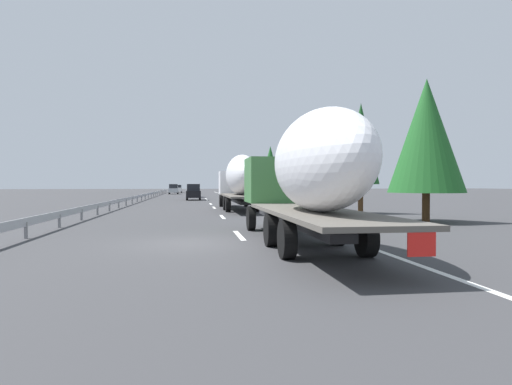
{
  "coord_description": "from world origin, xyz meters",
  "views": [
    {
      "loc": [
        -14.99,
        -0.03,
        1.99
      ],
      "look_at": [
        15.01,
        -4.32,
        1.41
      ],
      "focal_mm": 31.09,
      "sensor_mm": 36.0,
      "label": 1
    }
  ],
  "objects": [
    {
      "name": "car_white_van",
      "position": [
        88.3,
        3.33,
        0.91
      ],
      "size": [
        4.08,
        1.8,
        1.8
      ],
      "color": "white",
      "rests_on": "ground_plane"
    },
    {
      "name": "guardrail_median",
      "position": [
        43.0,
        6.0,
        0.58
      ],
      "size": [
        94.0,
        0.1,
        0.76
      ],
      "color": "#9EA0A5",
      "rests_on": "ground_plane"
    },
    {
      "name": "tree_4",
      "position": [
        50.47,
        -12.7,
        4.01
      ],
      "size": [
        2.66,
        2.66,
        6.55
      ],
      "color": "#472D19",
      "rests_on": "ground_plane"
    },
    {
      "name": "lane_stripe_1",
      "position": [
        11.71,
        -1.8,
        0.0
      ],
      "size": [
        3.2,
        0.2,
        0.01
      ],
      "primitive_type": "cube",
      "color": "white",
      "rests_on": "ground_plane"
    },
    {
      "name": "tree_2",
      "position": [
        13.72,
        -11.31,
        4.7
      ],
      "size": [
        2.48,
        2.48,
        7.48
      ],
      "color": "#472D19",
      "rests_on": "ground_plane"
    },
    {
      "name": "lane_stripe_3",
      "position": [
        29.36,
        -1.8,
        0.0
      ],
      "size": [
        3.2,
        0.2,
        0.01
      ],
      "primitive_type": "cube",
      "color": "white",
      "rests_on": "ground_plane"
    },
    {
      "name": "lane_stripe_0",
      "position": [
        2.0,
        -1.8,
        0.0
      ],
      "size": [
        3.2,
        0.2,
        0.01
      ],
      "primitive_type": "cube",
      "color": "white",
      "rests_on": "ground_plane"
    },
    {
      "name": "truck_lead",
      "position": [
        18.81,
        -3.6,
        2.4
      ],
      "size": [
        14.32,
        2.55,
        4.14
      ],
      "color": "silver",
      "rests_on": "ground_plane"
    },
    {
      "name": "road_sign",
      "position": [
        43.34,
        -6.7,
        2.17
      ],
      "size": [
        0.1,
        0.9,
        3.14
      ],
      "color": "gray",
      "rests_on": "ground_plane"
    },
    {
      "name": "edge_line_right",
      "position": [
        45.0,
        -5.5,
        0.0
      ],
      "size": [
        110.0,
        0.2,
        0.01
      ],
      "primitive_type": "cube",
      "color": "white",
      "rests_on": "ground_plane"
    },
    {
      "name": "lane_stripe_4",
      "position": [
        40.23,
        -1.8,
        0.0
      ],
      "size": [
        3.2,
        0.2,
        0.01
      ],
      "primitive_type": "cube",
      "color": "white",
      "rests_on": "ground_plane"
    },
    {
      "name": "car_blue_sedan",
      "position": [
        52.67,
        -0.1,
        0.93
      ],
      "size": [
        4.74,
        1.82,
        1.83
      ],
      "color": "#28479E",
      "rests_on": "ground_plane"
    },
    {
      "name": "tree_1",
      "position": [
        40.57,
        -9.83,
        4.31
      ],
      "size": [
        2.68,
        2.68,
        6.84
      ],
      "color": "#472D19",
      "rests_on": "ground_plane"
    },
    {
      "name": "car_silver_hatch",
      "position": [
        74.06,
        3.74,
        0.98
      ],
      "size": [
        4.03,
        1.86,
        1.98
      ],
      "color": "#ADB2B7",
      "rests_on": "ground_plane"
    },
    {
      "name": "car_black_suv",
      "position": [
        40.33,
        -0.11,
        0.99
      ],
      "size": [
        4.1,
        1.79,
        2.0
      ],
      "color": "black",
      "rests_on": "ground_plane"
    },
    {
      "name": "tree_3",
      "position": [
        6.69,
        -12.14,
        4.51
      ],
      "size": [
        3.93,
        3.93,
        7.5
      ],
      "color": "#472D19",
      "rests_on": "ground_plane"
    },
    {
      "name": "truck_trailing",
      "position": [
        -1.32,
        -3.6,
        2.35
      ],
      "size": [
        13.61,
        2.55,
        4.08
      ],
      "color": "#387038",
      "rests_on": "ground_plane"
    },
    {
      "name": "lane_stripe_5",
      "position": [
        45.68,
        -1.8,
        0.0
      ],
      "size": [
        3.2,
        0.2,
        0.01
      ],
      "primitive_type": "cube",
      "color": "white",
      "rests_on": "ground_plane"
    },
    {
      "name": "ground_plane",
      "position": [
        40.0,
        0.0,
        0.0
      ],
      "size": [
        260.0,
        260.0,
        0.0
      ],
      "primitive_type": "plane",
      "color": "#38383A"
    },
    {
      "name": "tree_0",
      "position": [
        52.88,
        -12.24,
        3.96
      ],
      "size": [
        3.27,
        3.27,
        6.73
      ],
      "color": "#472D19",
      "rests_on": "ground_plane"
    },
    {
      "name": "lane_stripe_2",
      "position": [
        22.24,
        -1.8,
        0.0
      ],
      "size": [
        3.2,
        0.2,
        0.01
      ],
      "primitive_type": "cube",
      "color": "white",
      "rests_on": "ground_plane"
    }
  ]
}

